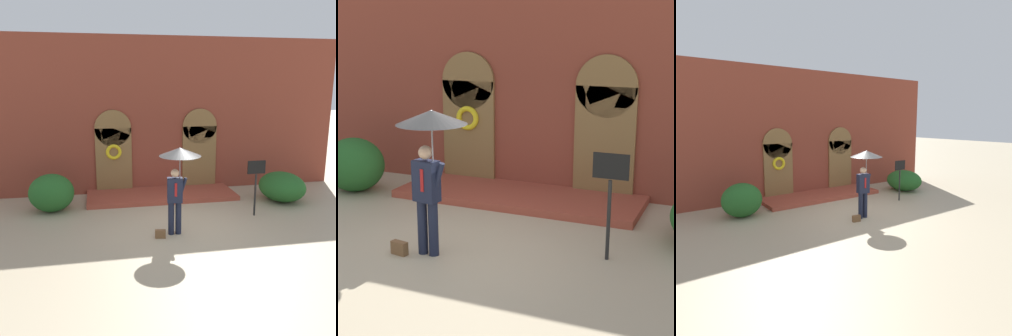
% 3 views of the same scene
% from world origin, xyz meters
% --- Properties ---
extents(ground_plane, '(80.00, 80.00, 0.00)m').
position_xyz_m(ground_plane, '(0.00, 0.00, 0.00)').
color(ground_plane, tan).
extents(building_facade, '(14.00, 2.30, 5.60)m').
position_xyz_m(building_facade, '(-0.00, 4.15, 2.68)').
color(building_facade, brown).
rests_on(building_facade, ground).
extents(person_with_umbrella, '(1.10, 1.10, 2.36)m').
position_xyz_m(person_with_umbrella, '(-0.13, -0.25, 1.91)').
color(person_with_umbrella, '#191E33').
rests_on(person_with_umbrella, ground).
extents(handbag, '(0.30, 0.16, 0.22)m').
position_xyz_m(handbag, '(-0.65, -0.45, 0.11)').
color(handbag, brown).
rests_on(handbag, ground).
extents(sign_post, '(0.56, 0.06, 1.72)m').
position_xyz_m(sign_post, '(2.48, 0.69, 1.16)').
color(sign_post, black).
rests_on(sign_post, ground).
extents(shrub_left, '(1.40, 1.24, 1.21)m').
position_xyz_m(shrub_left, '(-3.66, 2.27, 0.60)').
color(shrub_left, '#235B23').
rests_on(shrub_left, ground).
extents(shrub_right, '(1.52, 1.80, 0.99)m').
position_xyz_m(shrub_right, '(4.02, 1.93, 0.49)').
color(shrub_right, '#235B23').
rests_on(shrub_right, ground).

